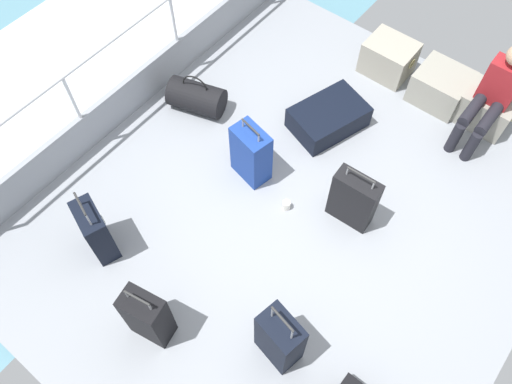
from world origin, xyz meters
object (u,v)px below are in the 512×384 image
object	(u,v)px
cargo_crate_1	(440,87)
suitcase_6	(328,117)
passenger_seated	(493,95)
suitcase_2	(251,154)
suitcase_5	(96,231)
suitcase_4	(280,339)
duffel_bag	(197,97)
cargo_crate_0	(389,58)
suitcase_3	(353,199)
paper_cup	(286,205)
cargo_crate_2	(487,109)
suitcase_1	(148,317)

from	to	relation	value
cargo_crate_1	suitcase_6	xyz separation A→B (m)	(-0.74, -1.08, -0.06)
cargo_crate_1	suitcase_6	bearing A→B (deg)	-124.47
suitcase_6	passenger_seated	bearing A→B (deg)	35.44
cargo_crate_1	suitcase_2	world-z (taller)	suitcase_2
cargo_crate_1	suitcase_5	distance (m)	3.89
suitcase_2	suitcase_5	distance (m)	1.60
suitcase_4	duffel_bag	distance (m)	2.78
cargo_crate_0	duffel_bag	xyz separation A→B (m)	(-1.34, -1.77, -0.03)
duffel_bag	suitcase_2	bearing A→B (deg)	-17.01
passenger_seated	cargo_crate_1	bearing A→B (deg)	162.38
suitcase_2	suitcase_6	distance (m)	1.04
suitcase_4	suitcase_5	xyz separation A→B (m)	(-1.86, -0.25, -0.02)
cargo_crate_1	suitcase_3	world-z (taller)	suitcase_3
cargo_crate_1	paper_cup	size ratio (longest dim) A/B	5.93
suitcase_3	suitcase_4	size ratio (longest dim) A/B	0.87
cargo_crate_2	suitcase_5	xyz separation A→B (m)	(-2.10, -3.58, 0.11)
cargo_crate_2	suitcase_1	bearing A→B (deg)	-107.01
paper_cup	cargo_crate_1	bearing A→B (deg)	77.73
suitcase_3	suitcase_1	bearing A→B (deg)	-109.58
cargo_crate_2	suitcase_5	size ratio (longest dim) A/B	0.71
suitcase_6	duffel_bag	size ratio (longest dim) A/B	1.33
suitcase_1	suitcase_6	xyz separation A→B (m)	(-0.10, 2.76, -0.21)
suitcase_2	cargo_crate_1	bearing A→B (deg)	64.14
suitcase_3	suitcase_4	xyz separation A→B (m)	(0.24, -1.44, 0.02)
cargo_crate_1	cargo_crate_2	bearing A→B (deg)	1.42
suitcase_1	paper_cup	distance (m)	1.70
passenger_seated	suitcase_4	distance (m)	3.16
cargo_crate_2	suitcase_3	bearing A→B (deg)	-104.25
cargo_crate_0	suitcase_2	distance (m)	2.10
cargo_crate_2	suitcase_5	world-z (taller)	suitcase_5
suitcase_2	suitcase_6	world-z (taller)	suitcase_2
cargo_crate_1	paper_cup	world-z (taller)	cargo_crate_1
suitcase_2	suitcase_3	xyz separation A→B (m)	(1.05, 0.19, -0.01)
cargo_crate_2	duffel_bag	size ratio (longest dim) A/B	0.85
passenger_seated	suitcase_3	bearing A→B (deg)	-105.71
cargo_crate_0	suitcase_4	distance (m)	3.47
passenger_seated	paper_cup	size ratio (longest dim) A/B	10.92
duffel_bag	cargo_crate_2	bearing A→B (deg)	34.88
duffel_bag	suitcase_6	bearing A→B (deg)	28.26
passenger_seated	suitcase_1	xyz separation A→B (m)	(-1.18, -3.67, -0.24)
suitcase_1	suitcase_3	distance (m)	2.08
suitcase_3	paper_cup	world-z (taller)	suitcase_3
cargo_crate_1	suitcase_3	xyz separation A→B (m)	(0.06, -1.87, 0.13)
suitcase_3	duffel_bag	distance (m)	2.07
suitcase_3	suitcase_5	bearing A→B (deg)	-133.74
suitcase_4	paper_cup	distance (m)	1.40
cargo_crate_1	suitcase_2	size ratio (longest dim) A/B	0.79
suitcase_1	duffel_bag	xyz separation A→B (m)	(-1.36, 2.08, -0.17)
suitcase_4	suitcase_5	size ratio (longest dim) A/B	1.06
cargo_crate_0	paper_cup	xyz separation A→B (m)	(0.19, -2.19, -0.15)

